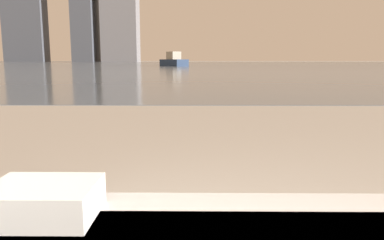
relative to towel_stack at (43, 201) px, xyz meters
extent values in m
cube|color=white|center=(0.00, 0.00, -0.02)|extent=(0.25, 0.20, 0.04)
cube|color=white|center=(0.00, 0.00, 0.02)|extent=(0.25, 0.20, 0.04)
cube|color=slate|center=(0.25, 61.05, -0.52)|extent=(180.00, 110.00, 0.01)
cube|color=navy|center=(-2.32, 44.47, -0.12)|extent=(3.70, 4.73, 0.80)
cube|color=#B2A893|center=(-2.32, 44.47, 0.74)|extent=(1.86, 2.06, 0.91)
camera|label=1|loc=(0.36, -0.84, 0.33)|focal=35.00mm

